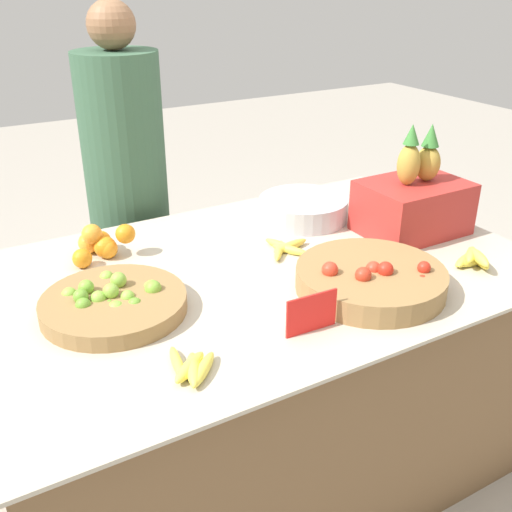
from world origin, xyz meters
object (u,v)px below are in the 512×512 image
Objects in this scene: produce_crate at (413,202)px; metal_bowl at (303,209)px; price_sign at (312,313)px; lime_bowl at (114,303)px; vendor_person at (130,214)px; tomato_basket at (370,279)px.

metal_bowl is at bearing 132.94° from produce_crate.
price_sign reaches higher than metal_bowl.
lime_bowl is 1.21× the size of metal_bowl.
vendor_person is (-0.53, 0.55, -0.11)m from metal_bowl.
lime_bowl is 0.92m from metal_bowl.
vendor_person is at bearing 96.26° from price_sign.
metal_bowl is at bearing 59.44° from price_sign.
metal_bowl is 0.77m from vendor_person.
price_sign is at bearing -160.91° from tomato_basket.
tomato_basket is 0.51m from produce_crate.
tomato_basket is 1.32× the size of metal_bowl.
price_sign is at bearing -122.64° from metal_bowl.
metal_bowl is (0.14, 0.58, 0.01)m from tomato_basket.
produce_crate is (0.43, 0.28, 0.08)m from tomato_basket.
vendor_person is (-0.09, 1.23, -0.12)m from price_sign.
tomato_basket is 2.92× the size of price_sign.
metal_bowl is at bearing -46.49° from vendor_person.
produce_crate reaches higher than lime_bowl.
produce_crate is at bearing 0.39° from lime_bowl.
produce_crate is at bearing -47.06° from metal_bowl.
produce_crate is 1.19m from vendor_person.
produce_crate is 0.26× the size of vendor_person.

